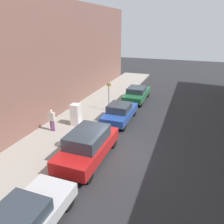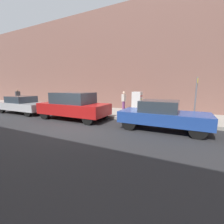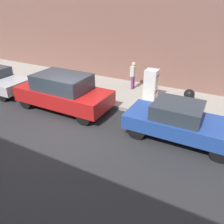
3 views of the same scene
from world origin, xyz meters
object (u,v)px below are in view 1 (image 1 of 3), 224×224
at_px(trash_bag, 77,111).
at_px(parked_hatchback_blue, 120,112).
at_px(parked_suv_red, 88,145).
at_px(parked_sedan_green, 137,93).
at_px(parked_sedan_silver, 22,223).
at_px(street_sign_post, 109,95).
at_px(pedestrian_standing_near, 52,119).
at_px(discarded_refrigerator, 76,115).

distance_m(trash_bag, parked_hatchback_blue, 3.65).
bearing_deg(parked_suv_red, parked_sedan_green, 90.00).
relative_size(trash_bag, parked_sedan_silver, 0.13).
bearing_deg(street_sign_post, pedestrian_standing_near, -114.36).
relative_size(parked_hatchback_blue, parked_sedan_green, 0.92).
relative_size(street_sign_post, trash_bag, 4.43).
relative_size(discarded_refrigerator, parked_suv_red, 0.34).
height_order(discarded_refrigerator, street_sign_post, street_sign_post).
bearing_deg(street_sign_post, parked_sedan_green, 69.38).
bearing_deg(trash_bag, parked_sedan_green, 57.31).
bearing_deg(discarded_refrigerator, parked_sedan_silver, -72.92).
bearing_deg(trash_bag, discarded_refrigerator, -61.57).
xyz_separation_m(parked_hatchback_blue, parked_sedan_green, (-0.00, 5.35, -0.00)).
relative_size(trash_bag, parked_hatchback_blue, 0.13).
bearing_deg(parked_hatchback_blue, trash_bag, -175.30).
distance_m(street_sign_post, parked_sedan_silver, 12.31).
relative_size(street_sign_post, parked_sedan_silver, 0.56).
height_order(parked_sedan_silver, parked_hatchback_blue, parked_hatchback_blue).
bearing_deg(street_sign_post, discarded_refrigerator, -108.60).
distance_m(discarded_refrigerator, street_sign_post, 3.78).
bearing_deg(street_sign_post, trash_bag, -140.86).
height_order(street_sign_post, parked_hatchback_blue, street_sign_post).
relative_size(discarded_refrigerator, street_sign_post, 0.65).
xyz_separation_m(discarded_refrigerator, street_sign_post, (1.19, 3.54, 0.58)).
distance_m(discarded_refrigerator, parked_sedan_silver, 9.05).
bearing_deg(parked_suv_red, parked_sedan_silver, -90.00).
height_order(discarded_refrigerator, parked_sedan_green, discarded_refrigerator).
distance_m(trash_bag, parked_sedan_green, 6.71).
xyz_separation_m(discarded_refrigerator, parked_suv_red, (2.66, -3.47, -0.07)).
bearing_deg(pedestrian_standing_near, trash_bag, 67.24).
distance_m(parked_sedan_silver, parked_suv_red, 5.18).
bearing_deg(parked_hatchback_blue, parked_suv_red, -90.00).
xyz_separation_m(trash_bag, parked_sedan_silver, (3.62, -10.43, 0.25)).
distance_m(discarded_refrigerator, trash_bag, 2.10).
relative_size(trash_bag, parked_suv_red, 0.12).
distance_m(parked_sedan_silver, parked_sedan_green, 16.08).
height_order(street_sign_post, pedestrian_standing_near, street_sign_post).
relative_size(street_sign_post, pedestrian_standing_near, 1.56).
bearing_deg(parked_sedan_silver, trash_bag, 109.15).
relative_size(parked_suv_red, parked_sedan_green, 1.02).
xyz_separation_m(street_sign_post, parked_sedan_green, (1.46, 3.89, -0.81)).
relative_size(discarded_refrigerator, parked_hatchback_blue, 0.38).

